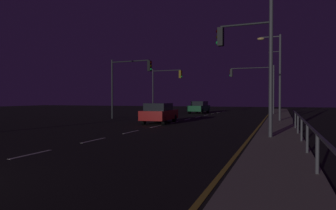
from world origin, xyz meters
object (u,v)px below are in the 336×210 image
Objects in this scene: traffic_light_near_left at (254,79)px; traffic_light_overhead_east at (247,55)px; street_lamp_across_street at (270,41)px; traffic_light_far_center at (165,82)px; car at (159,113)px; traffic_light_mid_left at (129,76)px; car_oncoming at (199,107)px; street_lamp_far_end at (276,69)px; street_lamp_median at (278,76)px.

traffic_light_overhead_east is at bearing -86.44° from traffic_light_near_left.
traffic_light_far_center is at bearing 120.31° from street_lamp_across_street.
street_lamp_across_street reaches higher than car.
car is 6.93m from traffic_light_mid_left.
traffic_light_mid_left is at bearing -104.37° from car_oncoming.
street_lamp_far_end is (2.68, -12.09, 0.15)m from traffic_light_near_left.
car_oncoming is (-1.12, 17.71, 0.00)m from car.
car_oncoming is 16.84m from street_lamp_far_end.
street_lamp_far_end is (8.54, 4.38, 3.53)m from car.
car is at bearing 137.82° from street_lamp_across_street.
street_lamp_across_street is (13.33, -22.81, 0.62)m from traffic_light_far_center.
car is 17.75m from car_oncoming.
traffic_light_mid_left is at bearing -130.22° from traffic_light_near_left.
street_lamp_median is at bearing 89.76° from street_lamp_across_street.
traffic_light_far_center is at bearing -146.28° from car_oncoming.
traffic_light_far_center is at bearing 91.56° from traffic_light_mid_left.
street_lamp_across_street is at bearing -83.94° from traffic_light_near_left.
traffic_light_overhead_east is 23.35m from traffic_light_near_left.
traffic_light_near_left reaches higher than traffic_light_mid_left.
traffic_light_far_center is 0.75× the size of street_lamp_across_street.
street_lamp_across_street is at bearing -41.94° from traffic_light_mid_left.
car_oncoming is at bearing 75.63° from traffic_light_mid_left.
traffic_light_far_center reaches higher than traffic_light_mid_left.
car is 10.23m from street_lamp_far_end.
street_lamp_median is (13.47, 8.94, 1.07)m from traffic_light_far_center.
street_lamp_median is at bearing 70.65° from traffic_light_near_left.
street_lamp_median reaches higher than street_lamp_across_street.
street_lamp_far_end reaches higher than traffic_light_far_center.
traffic_light_far_center reaches higher than car_oncoming.
street_lamp_far_end reaches higher than car_oncoming.
traffic_light_far_center is 10.86m from traffic_light_near_left.
traffic_light_overhead_east reaches higher than traffic_light_mid_left.
traffic_light_mid_left is at bearing -88.44° from traffic_light_far_center.
traffic_light_near_left is 1.00× the size of traffic_light_mid_left.
car_oncoming is 0.79× the size of traffic_light_mid_left.
traffic_light_far_center is at bearing -173.18° from traffic_light_near_left.
traffic_light_overhead_east is at bearing -71.05° from car_oncoming.
street_lamp_median reaches higher than street_lamp_far_end.
traffic_light_far_center is (-12.23, 22.02, -0.12)m from traffic_light_overhead_east.
traffic_light_mid_left is 0.81× the size of street_lamp_far_end.
street_lamp_across_street is at bearing -69.37° from car_oncoming.
street_lamp_far_end is (1.23, 11.22, 0.22)m from traffic_light_overhead_east.
street_lamp_across_street is (8.42, -7.63, 3.81)m from car.
traffic_light_far_center is 17.26m from street_lamp_far_end.
street_lamp_across_street is (2.56, -24.10, 0.43)m from traffic_light_near_left.
street_lamp_far_end is at bearing -90.03° from street_lamp_median.
traffic_light_near_left is 0.81× the size of street_lamp_far_end.
traffic_light_near_left is at bearing 102.49° from street_lamp_far_end.
street_lamp_median is 1.12× the size of street_lamp_across_street.
street_lamp_across_street is at bearing -90.24° from street_lamp_median.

